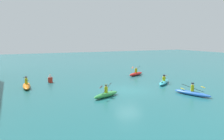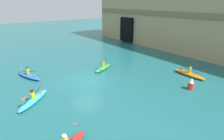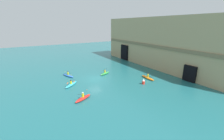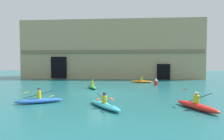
{
  "view_description": "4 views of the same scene",
  "coord_description": "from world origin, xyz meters",
  "px_view_note": "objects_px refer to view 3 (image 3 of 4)",
  "views": [
    {
      "loc": [
        -18.71,
        10.59,
        5.15
      ],
      "look_at": [
        0.21,
        1.73,
        2.11
      ],
      "focal_mm": 35.0,
      "sensor_mm": 36.0,
      "label": 1
    },
    {
      "loc": [
        13.97,
        -7.5,
        7.25
      ],
      "look_at": [
        1.09,
        2.4,
        0.92
      ],
      "focal_mm": 28.0,
      "sensor_mm": 36.0,
      "label": 2
    },
    {
      "loc": [
        26.27,
        -11.77,
        10.59
      ],
      "look_at": [
        1.62,
        3.07,
        1.81
      ],
      "focal_mm": 24.0,
      "sensor_mm": 36.0,
      "label": 3
    },
    {
      "loc": [
        2.08,
        -15.44,
        3.01
      ],
      "look_at": [
        1.08,
        1.87,
        2.37
      ],
      "focal_mm": 24.0,
      "sensor_mm": 36.0,
      "label": 4
    }
  ],
  "objects_px": {
    "kayak_orange": "(148,78)",
    "kayak_cyan": "(71,84)",
    "kayak_blue": "(68,75)",
    "marker_buoy": "(143,82)",
    "kayak_green": "(105,73)",
    "kayak_red": "(83,98)"
  },
  "relations": [
    {
      "from": "kayak_red",
      "to": "kayak_blue",
      "type": "bearing_deg",
      "value": 58.89
    },
    {
      "from": "kayak_blue",
      "to": "kayak_cyan",
      "type": "bearing_deg",
      "value": -29.7
    },
    {
      "from": "marker_buoy",
      "to": "kayak_cyan",
      "type": "bearing_deg",
      "value": -118.2
    },
    {
      "from": "kayak_blue",
      "to": "kayak_cyan",
      "type": "height_order",
      "value": "kayak_blue"
    },
    {
      "from": "kayak_orange",
      "to": "kayak_blue",
      "type": "bearing_deg",
      "value": 57.7
    },
    {
      "from": "kayak_blue",
      "to": "marker_buoy",
      "type": "relative_size",
      "value": 3.21
    },
    {
      "from": "kayak_red",
      "to": "marker_buoy",
      "type": "distance_m",
      "value": 11.7
    },
    {
      "from": "kayak_red",
      "to": "kayak_green",
      "type": "xyz_separation_m",
      "value": [
        -8.61,
        8.32,
        -0.01
      ]
    },
    {
      "from": "kayak_blue",
      "to": "marker_buoy",
      "type": "height_order",
      "value": "kayak_blue"
    },
    {
      "from": "kayak_green",
      "to": "marker_buoy",
      "type": "height_order",
      "value": "kayak_green"
    },
    {
      "from": "kayak_blue",
      "to": "kayak_orange",
      "type": "height_order",
      "value": "kayak_orange"
    },
    {
      "from": "kayak_blue",
      "to": "kayak_red",
      "type": "xyz_separation_m",
      "value": [
        11.39,
        -0.95,
        0.03
      ]
    },
    {
      "from": "kayak_red",
      "to": "kayak_orange",
      "type": "bearing_deg",
      "value": -19.87
    },
    {
      "from": "kayak_blue",
      "to": "kayak_red",
      "type": "bearing_deg",
      "value": -24.61
    },
    {
      "from": "kayak_blue",
      "to": "kayak_green",
      "type": "relative_size",
      "value": 1.18
    },
    {
      "from": "kayak_blue",
      "to": "kayak_green",
      "type": "height_order",
      "value": "kayak_green"
    },
    {
      "from": "kayak_green",
      "to": "marker_buoy",
      "type": "bearing_deg",
      "value": -92.47
    },
    {
      "from": "kayak_blue",
      "to": "kayak_orange",
      "type": "bearing_deg",
      "value": 34.29
    },
    {
      "from": "kayak_blue",
      "to": "kayak_cyan",
      "type": "xyz_separation_m",
      "value": [
        5.2,
        -0.9,
        -0.01
      ]
    },
    {
      "from": "kayak_orange",
      "to": "kayak_cyan",
      "type": "bearing_deg",
      "value": 76.02
    },
    {
      "from": "kayak_orange",
      "to": "kayak_green",
      "type": "bearing_deg",
      "value": 44.84
    },
    {
      "from": "kayak_red",
      "to": "kayak_green",
      "type": "bearing_deg",
      "value": 19.65
    }
  ]
}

